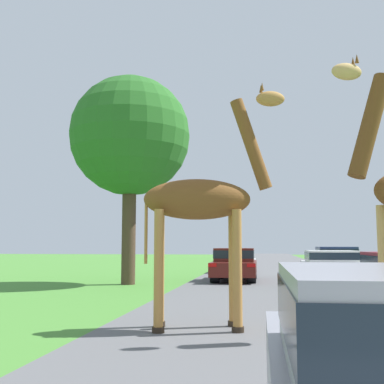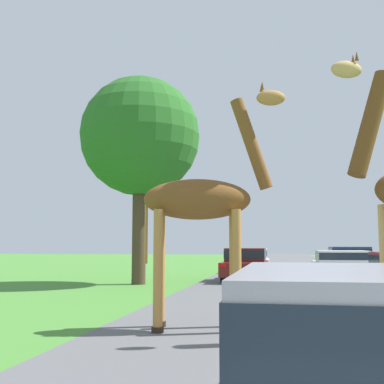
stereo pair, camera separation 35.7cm
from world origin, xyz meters
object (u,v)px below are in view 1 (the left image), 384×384
at_px(car_verge_right, 239,260).
at_px(tree_centre_back, 130,137).
at_px(giraffe_near_road, 203,206).
at_px(car_queue_left, 336,262).
at_px(car_far_ahead, 331,268).
at_px(car_queue_right, 235,263).

relative_size(car_verge_right, tree_centre_back, 0.50).
xyz_separation_m(giraffe_near_road, car_verge_right, (-0.18, 18.32, -1.58)).
height_order(car_queue_left, tree_centre_back, tree_centre_back).
relative_size(car_queue_left, tree_centre_back, 0.49).
xyz_separation_m(car_queue_left, car_verge_right, (-4.68, 4.38, -0.05)).
height_order(giraffe_near_road, car_far_ahead, giraffe_near_road).
relative_size(car_queue_right, car_far_ahead, 1.02).
bearing_deg(tree_centre_back, car_far_ahead, -5.45).
xyz_separation_m(giraffe_near_road, car_queue_right, (-0.07, 12.21, -1.54)).
bearing_deg(tree_centre_back, car_verge_right, 65.45).
distance_m(car_queue_left, car_far_ahead, 5.10).
distance_m(giraffe_near_road, car_queue_left, 14.73).
height_order(car_queue_right, car_queue_left, car_queue_left).
height_order(car_queue_left, car_far_ahead, car_queue_left).
xyz_separation_m(car_queue_right, tree_centre_back, (-4.06, -2.55, 5.19)).
height_order(car_queue_left, car_verge_right, car_queue_left).
bearing_deg(car_queue_right, tree_centre_back, -147.89).
bearing_deg(car_queue_right, car_verge_right, 91.04).
relative_size(car_queue_right, car_verge_right, 1.01).
bearing_deg(tree_centre_back, car_queue_left, 26.37).
distance_m(giraffe_near_road, car_verge_right, 18.39).
bearing_deg(giraffe_near_road, car_queue_right, 170.31).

